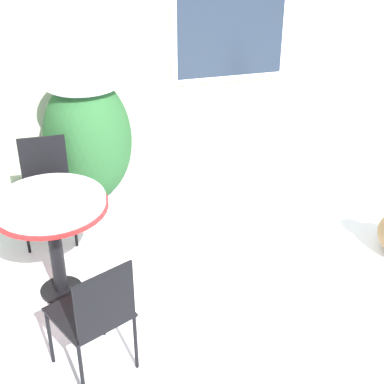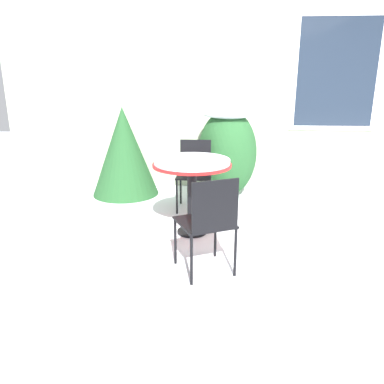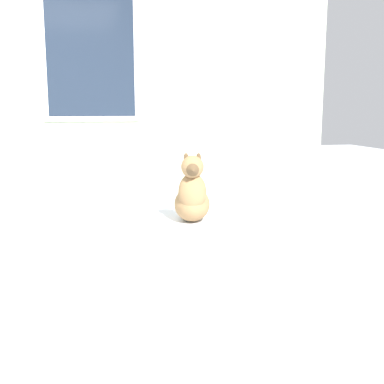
# 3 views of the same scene
# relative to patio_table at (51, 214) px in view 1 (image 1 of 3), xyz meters

# --- Properties ---
(ground_plane) EXTENTS (16.00, 16.00, 0.00)m
(ground_plane) POSITION_rel_patio_table_xyz_m (1.09, -0.33, -0.68)
(ground_plane) COLOR white
(house_wall) EXTENTS (8.00, 0.10, 2.86)m
(house_wall) POSITION_rel_patio_table_xyz_m (1.13, 1.87, 0.76)
(house_wall) COLOR #B2BC9E
(house_wall) RESTS_ON ground_plane
(shrub_left) EXTENTS (0.80, 0.79, 1.20)m
(shrub_left) POSITION_rel_patio_table_xyz_m (0.39, 1.38, -0.05)
(shrub_left) COLOR #235128
(shrub_left) RESTS_ON ground_plane
(patio_table) EXTENTS (0.81, 0.81, 0.80)m
(patio_table) POSITION_rel_patio_table_xyz_m (0.00, 0.00, 0.00)
(patio_table) COLOR black
(patio_table) RESTS_ON ground_plane
(patio_chair_near_table) EXTENTS (0.43, 0.43, 0.85)m
(patio_chair_near_table) POSITION_rel_patio_table_xyz_m (-0.02, 0.84, -0.21)
(patio_chair_near_table) COLOR black
(patio_chair_near_table) RESTS_ON ground_plane
(patio_chair_far_side) EXTENTS (0.56, 0.56, 0.85)m
(patio_chair_far_side) POSITION_rel_patio_table_xyz_m (0.19, -0.87, -0.21)
(patio_chair_far_side) COLOR black
(patio_chair_far_side) RESTS_ON ground_plane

